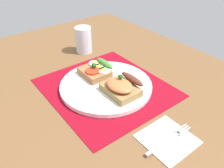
{
  "coord_description": "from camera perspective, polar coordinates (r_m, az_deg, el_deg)",
  "views": [
    {
      "loc": [
        46.75,
        -33.55,
        40.92
      ],
      "look_at": [
        3.0,
        0.0,
        3.1
      ],
      "focal_mm": 36.74,
      "sensor_mm": 36.0,
      "label": 1
    }
  ],
  "objects": [
    {
      "name": "ground_plane",
      "position": [
        0.72,
        -1.46,
        -2.03
      ],
      "size": [
        120.0,
        90.0,
        3.2
      ],
      "primitive_type": "cube",
      "color": "brown"
    },
    {
      "name": "placemat",
      "position": [
        0.71,
        -1.48,
        -0.89
      ],
      "size": [
        36.77,
        33.82,
        0.3
      ],
      "primitive_type": "cube",
      "color": "maroon",
      "rests_on": "ground_plane"
    },
    {
      "name": "plate",
      "position": [
        0.7,
        -1.49,
        -0.35
      ],
      "size": [
        27.99,
        27.99,
        1.3
      ],
      "primitive_type": "cylinder",
      "color": "white",
      "rests_on": "placemat"
    },
    {
      "name": "sandwich_egg_tomato",
      "position": [
        0.73,
        -3.98,
        3.42
      ],
      "size": [
        9.42,
        9.12,
        4.26
      ],
      "color": "#9D673C",
      "rests_on": "plate"
    },
    {
      "name": "sandwich_salmon",
      "position": [
        0.65,
        2.43,
        -0.66
      ],
      "size": [
        10.58,
        9.34,
        5.49
      ],
      "color": "olive",
      "rests_on": "plate"
    },
    {
      "name": "napkin",
      "position": [
        0.56,
        13.63,
        -13.09
      ],
      "size": [
        11.4,
        11.47,
        0.6
      ],
      "primitive_type": "cube",
      "color": "white",
      "rests_on": "ground_plane"
    },
    {
      "name": "fork",
      "position": [
        0.56,
        14.27,
        -13.0
      ],
      "size": [
        1.62,
        14.32,
        0.32
      ],
      "color": "#B7B7BC",
      "rests_on": "napkin"
    },
    {
      "name": "drinking_glass",
      "position": [
        0.91,
        -7.1,
        10.87
      ],
      "size": [
        6.27,
        6.27,
        9.94
      ],
      "primitive_type": "cylinder",
      "color": "silver",
      "rests_on": "ground_plane"
    }
  ]
}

